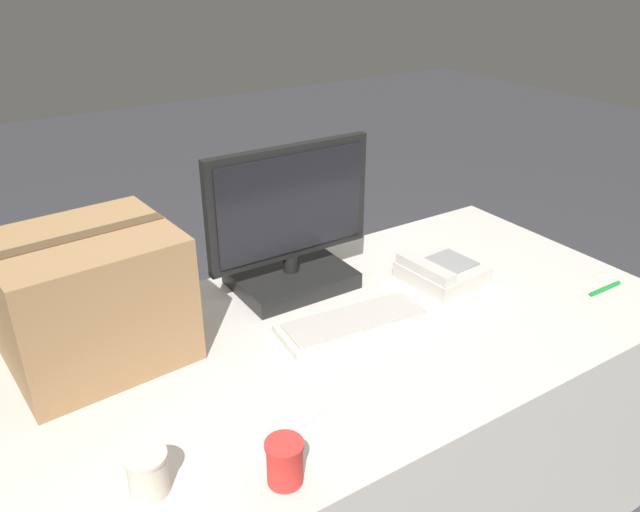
# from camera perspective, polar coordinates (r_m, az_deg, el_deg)

# --- Properties ---
(office_desk) EXTENTS (1.80, 0.90, 0.74)m
(office_desk) POSITION_cam_1_polar(r_m,az_deg,el_deg) (1.86, 2.22, -16.31)
(office_desk) COLOR beige
(office_desk) RESTS_ON ground_plane
(monitor) EXTENTS (0.50, 0.25, 0.42)m
(monitor) POSITION_cam_1_polar(r_m,az_deg,el_deg) (1.76, -2.82, 1.78)
(monitor) COLOR black
(monitor) RESTS_ON office_desk
(keyboard) EXTENTS (0.42, 0.19, 0.03)m
(keyboard) POSITION_cam_1_polar(r_m,az_deg,el_deg) (1.64, 3.08, -6.02)
(keyboard) COLOR beige
(keyboard) RESTS_ON office_desk
(desk_phone) EXTENTS (0.22, 0.22, 0.08)m
(desk_phone) POSITION_cam_1_polar(r_m,az_deg,el_deg) (1.87, 10.95, -1.45)
(desk_phone) COLOR beige
(desk_phone) RESTS_ON office_desk
(paper_cup_left) EXTENTS (0.08, 0.08, 0.09)m
(paper_cup_left) POSITION_cam_1_polar(r_m,az_deg,el_deg) (1.22, -15.48, -18.57)
(paper_cup_left) COLOR beige
(paper_cup_left) RESTS_ON office_desk
(paper_cup_right) EXTENTS (0.07, 0.07, 0.09)m
(paper_cup_right) POSITION_cam_1_polar(r_m,az_deg,el_deg) (1.20, -3.25, -18.28)
(paper_cup_right) COLOR red
(paper_cup_right) RESTS_ON office_desk
(spoon) EXTENTS (0.15, 0.05, 0.00)m
(spoon) POSITION_cam_1_polar(r_m,az_deg,el_deg) (1.32, -2.53, -15.82)
(spoon) COLOR silver
(spoon) RESTS_ON office_desk
(cardboard_box) EXTENTS (0.42, 0.37, 0.32)m
(cardboard_box) POSITION_cam_1_polar(r_m,az_deg,el_deg) (1.54, -20.19, -3.64)
(cardboard_box) COLOR #9E754C
(cardboard_box) RESTS_ON office_desk
(pen_marker) EXTENTS (0.13, 0.01, 0.01)m
(pen_marker) POSITION_cam_1_polar(r_m,az_deg,el_deg) (1.98, 24.62, -2.72)
(pen_marker) COLOR #198C33
(pen_marker) RESTS_ON office_desk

